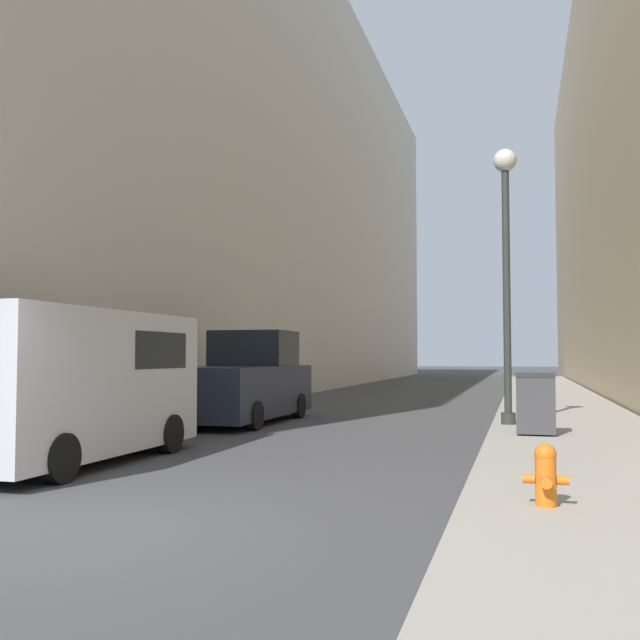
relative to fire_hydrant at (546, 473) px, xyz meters
The scene contains 8 objects.
ground_plane 4.66m from the fire_hydrant, 158.95° to the right, with size 200.00×200.00×0.00m, color #424244.
sidewalk_right 16.36m from the fire_hydrant, 87.06° to the left, with size 3.42×60.00×0.13m.
building_left_glass 30.24m from the fire_hydrant, 121.57° to the left, with size 12.00×60.00×20.75m.
fire_hydrant is the anchor object (origin of this frame).
trash_bin 6.62m from the fire_hydrant, 89.80° to the left, with size 0.72×0.63×1.17m.
lamppost 9.34m from the fire_hydrant, 93.42° to the left, with size 0.51×0.51×6.07m.
white_van 7.08m from the fire_hydrant, 164.15° to the left, with size 2.00×4.74×2.29m.
pickup_truck 11.07m from the fire_hydrant, 127.76° to the left, with size 2.16×5.11×2.24m.
Camera 1 is at (4.12, -5.83, 1.63)m, focal length 40.00 mm.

